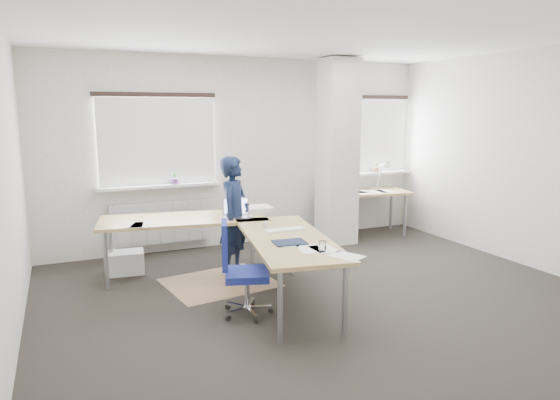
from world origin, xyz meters
name	(u,v)px	position (x,y,z in m)	size (l,w,h in m)	color
ground	(322,296)	(0.00, 0.00, 0.00)	(6.00, 6.00, 0.00)	black
room_shell	(320,135)	(0.18, 0.45, 1.75)	(6.04, 5.04, 2.82)	#B8B2A8
floor_mat	(220,283)	(-0.92, 0.87, 0.00)	(1.22, 1.03, 0.01)	#9B7655
white_crate	(125,262)	(-1.90, 1.70, 0.14)	(0.46, 0.32, 0.28)	white
desk_main	(235,229)	(-0.79, 0.65, 0.69)	(2.40, 2.98, 0.96)	olive
desk_side	(365,194)	(1.96, 2.16, 0.69)	(1.50, 0.93, 1.22)	olive
task_chair	(243,289)	(-0.98, -0.13, 0.27)	(0.55, 0.53, 0.96)	navy
person	(235,216)	(-0.62, 1.14, 0.74)	(0.54, 0.35, 1.48)	#101A32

